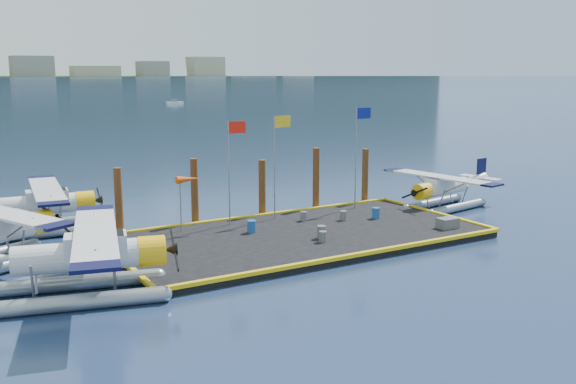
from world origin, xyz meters
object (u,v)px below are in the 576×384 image
Objects in this scene: drum_1 at (322,232)px; piling_2 at (262,190)px; seaplane_c at (40,208)px; piling_3 at (316,181)px; drum_4 at (343,216)px; piling_1 at (195,194)px; flagpole_blue at (359,143)px; windsock at (188,180)px; drum_3 at (323,237)px; seaplane_d at (443,190)px; crate at (448,223)px; piling_0 at (119,203)px; drum_5 at (304,216)px; drum_0 at (252,227)px; piling_4 at (365,178)px; flagpole_yellow at (277,151)px; seaplane_a at (86,261)px; drum_2 at (376,213)px.

piling_2 is (0.10, 6.92, 1.16)m from drum_1.
piling_3 is at bearing 84.53° from seaplane_c.
drum_4 is 0.14× the size of piling_1.
flagpole_blue reaches higher than windsock.
seaplane_c is at bearing 140.66° from drum_1.
piling_2 is at bearing 86.60° from drum_3.
seaplane_d is at bearing 3.62° from drum_4.
crate is 8.18m from flagpole_blue.
piling_0 is at bearing 138.44° from drum_3.
drum_5 is 0.09× the size of flagpole_blue.
piling_2 is (9.00, 0.00, -0.10)m from piling_0.
crate is at bearing -27.82° from piling_0.
drum_3 reaches higher than drum_4.
seaplane_d is 2.20× the size of piling_0.
drum_0 is 11.19m from crate.
piling_4 reaches higher than drum_5.
drum_4 is at bearing -38.06° from flagpole_yellow.
crate is at bearing -12.94° from drum_1.
crate is at bearing 104.53° from seaplane_a.
flagpole_blue is 2.08× the size of windsock.
piling_0 is at bearing 142.11° from drum_1.
piling_3 is at bearing 59.58° from drum_3.
piling_2 is at bearing 0.00° from piling_0.
drum_1 is 0.74m from drum_3.
drum_3 is at bearing -137.21° from drum_4.
seaplane_a is at bearing -135.28° from windsock.
flagpole_yellow is at bearing 86.73° from drum_1.
seaplane_a is 19.11m from piling_3.
flagpole_blue is 6.98m from piling_2.
drum_1 is at bearing 61.98° from drum_3.
drum_4 is 13.07m from piling_0.
piling_3 is at bearing 0.00° from piling_2.
flagpole_yellow is 1.63× the size of piling_2.
piling_2 is 4.01m from piling_3.
drum_5 is at bearing 157.76° from drum_2.
drum_1 is 0.18× the size of piling_2.
piling_3 is at bearing 59.36° from drum_1.
seaplane_a is at bearing -159.07° from flagpole_blue.
seaplane_c is 4.92m from piling_0.
drum_0 is 4.95m from piling_2.
piling_3 is (0.65, 4.06, 1.46)m from drum_4.
piling_4 reaches higher than seaplane_a.
piling_0 and piling_4 have the same top height.
drum_2 is (8.11, -0.73, -0.01)m from drum_0.
piling_3 is (13.00, 0.00, 0.15)m from piling_0.
drum_3 is at bearing -96.23° from flagpole_yellow.
drum_4 is (-1.99, 0.60, -0.05)m from drum_2.
crate is (2.04, -3.98, -0.04)m from drum_2.
piling_4 reaches higher than seaplane_c.
flagpole_blue is (8.97, 2.34, 3.94)m from drum_0.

